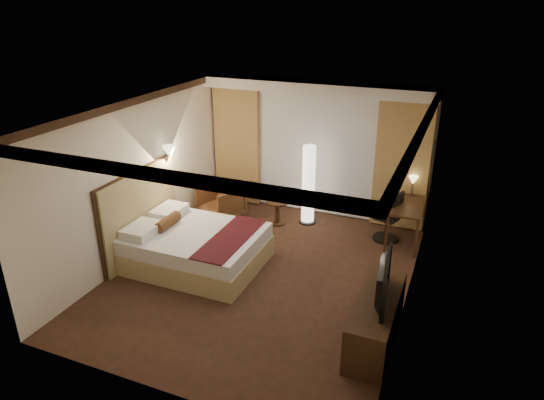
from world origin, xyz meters
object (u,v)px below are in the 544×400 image
at_px(armchair, 221,201).
at_px(floor_lamp, 308,185).
at_px(office_chair, 387,216).
at_px(side_table, 277,212).
at_px(bed, 197,248).
at_px(television, 378,278).
at_px(desk, 406,223).
at_px(dresser, 376,319).

bearing_deg(armchair, floor_lamp, 38.18).
distance_m(armchair, office_chair, 3.26).
bearing_deg(side_table, bed, -108.38).
relative_size(side_table, television, 0.47).
height_order(side_table, desk, desk).
distance_m(floor_lamp, office_chair, 1.61).
distance_m(bed, side_table, 2.07).
distance_m(floor_lamp, television, 3.61).
bearing_deg(side_table, desk, 4.44).
bearing_deg(bed, side_table, 71.62).
bearing_deg(floor_lamp, armchair, -164.27).
bearing_deg(bed, armchair, 105.43).
relative_size(bed, desk, 1.81).
height_order(office_chair, dresser, office_chair).
bearing_deg(armchair, television, -13.20).
bearing_deg(bed, desk, 34.92).
relative_size(side_table, dresser, 0.30).
distance_m(armchair, floor_lamp, 1.79).
relative_size(dresser, television, 1.59).
relative_size(bed, office_chair, 2.18).
bearing_deg(desk, side_table, -175.56).
xyz_separation_m(armchair, television, (3.60, -2.58, 0.55)).
bearing_deg(television, desk, -5.51).
relative_size(floor_lamp, office_chair, 1.65).
xyz_separation_m(bed, armchair, (-0.49, 1.78, 0.07)).
xyz_separation_m(side_table, floor_lamp, (0.53, 0.29, 0.55)).
distance_m(desk, television, 3.01).
bearing_deg(dresser, television, 180.00).
height_order(armchair, dresser, armchair).
distance_m(bed, television, 3.27).
height_order(side_table, floor_lamp, floor_lamp).
xyz_separation_m(bed, desk, (3.09, 2.16, 0.07)).
relative_size(office_chair, television, 0.94).
relative_size(bed, dresser, 1.29).
bearing_deg(bed, office_chair, 37.38).
height_order(bed, armchair, armchair).
distance_m(desk, dresser, 2.96).
relative_size(bed, side_table, 4.35).
xyz_separation_m(armchair, floor_lamp, (1.68, 0.47, 0.42)).
xyz_separation_m(bed, television, (3.11, -0.80, 0.62)).
bearing_deg(desk, dresser, -89.03).
bearing_deg(armchair, bed, -52.13).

